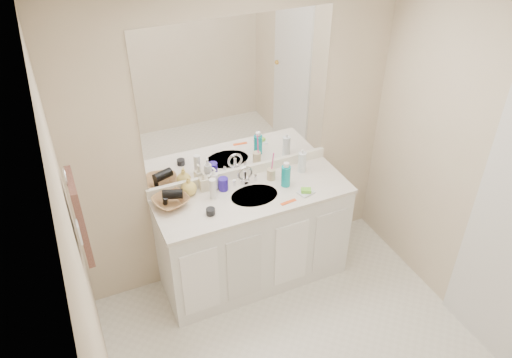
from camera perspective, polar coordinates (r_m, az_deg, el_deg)
The scene contains 28 objects.
ceiling at distance 2.29m, azimuth 10.39°, elevation 15.27°, with size 2.60×2.60×0.02m, color white.
wall_back at distance 3.85m, azimuth -1.99°, elevation 4.35°, with size 2.60×0.02×2.40m, color beige.
wall_left at distance 2.64m, azimuth -18.01°, elevation -15.07°, with size 0.02×2.60×2.40m, color beige.
wall_right at distance 3.66m, azimuth 25.68°, elevation -1.26°, with size 0.02×2.60×2.40m, color beige.
vanity_cabinet at distance 4.10m, azimuth -0.29°, elevation -6.84°, with size 1.50×0.55×0.85m, color white.
countertop at distance 3.82m, azimuth -0.31°, elevation -1.89°, with size 1.52×0.57×0.03m, color silver.
backsplash at distance 3.98m, azimuth -1.82°, elevation 0.78°, with size 1.52×0.03×0.08m, color white.
sink_basin at distance 3.80m, azimuth -0.18°, elevation -2.02°, with size 0.37×0.37×0.02m, color #B8ADA1.
faucet at distance 3.90m, azimuth -1.26°, elevation 0.21°, with size 0.02×0.02×0.11m, color silver.
mirror at distance 3.67m, azimuth -2.06°, elevation 9.16°, with size 1.48×0.01×1.20m, color white.
blue_mug at distance 3.84m, azimuth -3.75°, elevation -0.58°, with size 0.08×0.08×0.10m, color #29179F.
tan_cup at distance 3.95m, azimuth 1.73°, elevation 0.55°, with size 0.07×0.07×0.09m, color #C2B189.
toothbrush at distance 3.90m, azimuth 1.89°, elevation 1.85°, with size 0.01×0.01×0.20m, color #FF439F.
mouthwash_bottle at distance 3.86m, azimuth 3.43°, elevation 0.33°, with size 0.07×0.07×0.17m, color #0D989F.
clear_pump_bottle at distance 4.04m, azimuth 5.27°, elevation 1.92°, with size 0.07×0.07×0.17m, color silver.
soap_dish at distance 3.83m, azimuth 5.72°, elevation -1.54°, with size 0.11×0.09×0.01m, color silver.
green_soap at distance 3.82m, azimuth 5.74°, elevation -1.33°, with size 0.08×0.05×0.03m, color #6AC530.
orange_comb at distance 3.73m, azimuth 3.73°, elevation -2.64°, with size 0.13×0.03×0.01m, color #F15019.
dark_jar at distance 3.62m, azimuth -5.21°, elevation -3.72°, with size 0.07×0.07×0.05m, color black.
extra_white_bottle at distance 3.74m, azimuth -4.96°, elevation -1.11°, with size 0.05×0.05×0.17m, color white.
soap_bottle_white at distance 3.83m, azimuth -4.82°, elevation 0.07°, with size 0.07×0.07×0.18m, color white.
soap_bottle_cream at distance 3.83m, azimuth -5.96°, elevation -0.25°, with size 0.07×0.07×0.15m, color beige.
soap_bottle_yellow at distance 3.80m, azimuth -7.69°, elevation -0.80°, with size 0.12×0.12×0.15m, color #E4C358.
wicker_basket at distance 3.74m, azimuth -9.71°, elevation -2.52°, with size 0.25×0.25×0.06m, color #96673C.
hair_dryer at distance 3.71m, azimuth -9.50°, elevation -1.73°, with size 0.07×0.07×0.15m, color black.
towel_ring at distance 3.01m, azimuth -20.95°, elevation 0.22°, with size 0.11×0.11×0.01m, color silver.
hand_towel at distance 3.18m, azimuth -19.49°, elevation -4.15°, with size 0.04×0.32×0.55m, color #482C26.
switch_plate at distance 2.99m, azimuth -19.57°, elevation -5.72°, with size 0.01×0.09×0.13m, color white.
Camera 1 is at (-1.24, -1.78, 3.14)m, focal length 35.00 mm.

